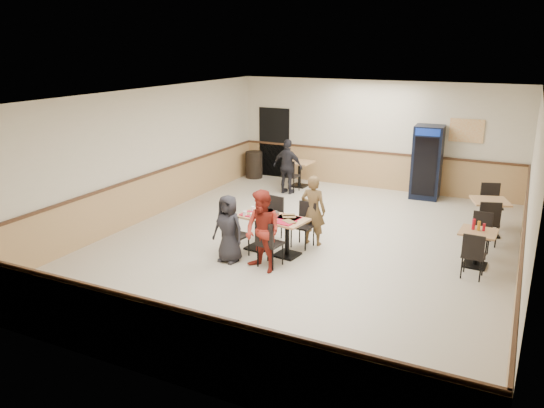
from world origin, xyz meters
The scene contains 20 objects.
ground centered at (0.00, 0.00, 0.00)m, with size 10.00×10.00×0.00m, color beige.
room_shell centered at (1.78, 2.55, 0.58)m, with size 10.00×10.00×10.00m.
main_table centered at (-0.42, -0.66, 0.48)m, with size 1.44×0.86×0.73m.
main_chairs centered at (-0.47, -0.65, 0.46)m, with size 1.41×1.74×0.92m.
diner_woman_left centered at (-0.97, -1.42, 0.65)m, with size 0.63×0.41×1.29m, color black.
diner_woman_right centered at (-0.20, -1.52, 0.75)m, with size 0.73×0.57×1.50m, color maroon.
diner_man_opposite centered at (0.12, 0.10, 0.72)m, with size 0.53×0.35×1.44m, color brown.
lone_diner centered at (-1.92, 3.37, 0.75)m, with size 0.88×0.36×1.50m, color black.
tabletop_clutter centered at (-0.38, -0.69, 0.75)m, with size 1.21×0.70×0.12m.
side_table_near centered at (3.25, 0.37, 0.45)m, with size 0.67×0.67×0.68m.
side_table_near_chair_south centered at (3.25, -0.18, 0.43)m, with size 0.40×0.40×0.86m, color black, non-canonical shape.
side_table_near_chair_north centered at (3.25, 0.91, 0.43)m, with size 0.40×0.40×0.86m, color black, non-canonical shape.
side_table_far centered at (3.29, 2.24, 0.52)m, with size 0.91×0.91×0.77m.
side_table_far_chair_south centered at (3.29, 1.62, 0.49)m, with size 0.45×0.45×0.98m, color black, non-canonical shape.
side_table_far_chair_north centered at (3.29, 2.86, 0.49)m, with size 0.45×0.45×0.98m, color black, non-canonical shape.
condiment_caddy centered at (3.22, 0.42, 0.77)m, with size 0.23×0.06×0.20m.
back_table centered at (-1.92, 4.20, 0.48)m, with size 0.72×0.72×0.73m.
back_table_chair_lone centered at (-1.92, 3.62, 0.46)m, with size 0.43×0.43×0.92m, color black, non-canonical shape.
pepsi_cooler centered at (1.54, 4.59, 0.96)m, with size 0.76×0.77×1.93m.
trash_bin centered at (-3.57, 4.55, 0.40)m, with size 0.51×0.51×0.81m, color black.
Camera 1 is at (3.82, -9.43, 3.95)m, focal length 35.00 mm.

